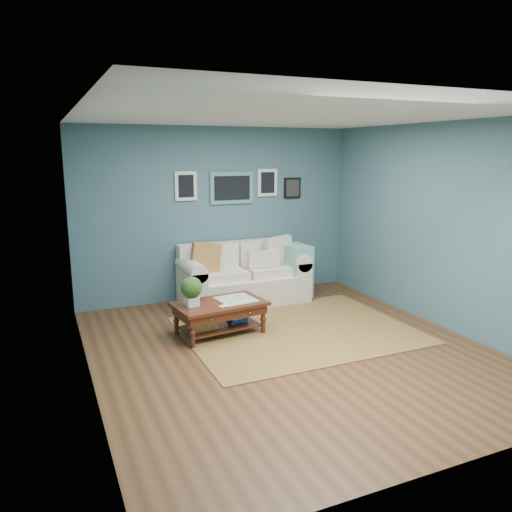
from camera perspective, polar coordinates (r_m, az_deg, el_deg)
room_shell at (r=5.74m, az=3.88°, el=2.25°), size 5.00×5.02×2.70m
area_rug at (r=6.67m, az=4.70°, el=-8.43°), size 2.91×2.33×0.01m
loveseat at (r=7.81m, az=-0.91°, el=-2.23°), size 1.99×0.90×1.02m
coffee_table at (r=6.41m, az=-4.68°, el=-6.00°), size 1.21×0.80×0.80m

